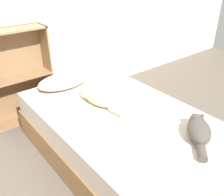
{
  "coord_description": "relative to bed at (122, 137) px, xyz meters",
  "views": [
    {
      "loc": [
        -1.28,
        -1.43,
        1.74
      ],
      "look_at": [
        0.0,
        0.16,
        0.61
      ],
      "focal_mm": 40.0,
      "sensor_mm": 36.0,
      "label": 1
    }
  ],
  "objects": [
    {
      "name": "bed",
      "position": [
        0.0,
        0.0,
        0.0
      ],
      "size": [
        1.24,
        2.09,
        0.51
      ],
      "color": "brown",
      "rests_on": "ground_plane"
    },
    {
      "name": "cat_light",
      "position": [
        -0.08,
        0.3,
        0.34
      ],
      "size": [
        0.19,
        0.54,
        0.16
      ],
      "rotation": [
        0.0,
        0.0,
        1.7
      ],
      "color": "beige",
      "rests_on": "bed"
    },
    {
      "name": "cat_dark",
      "position": [
        0.25,
        -0.62,
        0.33
      ],
      "size": [
        0.42,
        0.39,
        0.15
      ],
      "rotation": [
        0.0,
        0.0,
        0.72
      ],
      "color": "#47423D",
      "rests_on": "bed"
    },
    {
      "name": "wall_back",
      "position": [
        0.0,
        1.48,
        1.0
      ],
      "size": [
        8.0,
        0.06,
        2.5
      ],
      "color": "silver",
      "rests_on": "ground_plane"
    },
    {
      "name": "pillow",
      "position": [
        -0.13,
        0.84,
        0.33
      ],
      "size": [
        0.59,
        0.34,
        0.13
      ],
      "color": "beige",
      "rests_on": "bed"
    },
    {
      "name": "ground_plane",
      "position": [
        0.0,
        0.0,
        -0.25
      ],
      "size": [
        8.0,
        8.0,
        0.0
      ],
      "primitive_type": "plane",
      "color": "brown"
    },
    {
      "name": "bookshelf",
      "position": [
        -0.5,
        1.35,
        0.31
      ],
      "size": [
        0.78,
        0.26,
        1.11
      ],
      "color": "#8E6B47",
      "rests_on": "ground_plane"
    }
  ]
}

